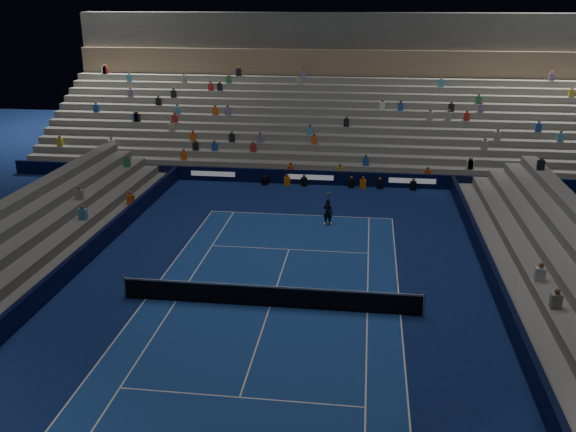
# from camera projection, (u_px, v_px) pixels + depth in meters

# --- Properties ---
(ground) EXTENTS (90.00, 90.00, 0.00)m
(ground) POSITION_uv_depth(u_px,v_px,m) (270.00, 307.00, 26.38)
(ground) COLOR #0D1C51
(ground) RESTS_ON ground
(court_surface) EXTENTS (10.97, 23.77, 0.01)m
(court_surface) POSITION_uv_depth(u_px,v_px,m) (270.00, 307.00, 26.38)
(court_surface) COLOR navy
(court_surface) RESTS_ON ground
(sponsor_barrier_far) EXTENTS (44.00, 0.25, 1.00)m
(sponsor_barrier_far) POSITION_uv_depth(u_px,v_px,m) (311.00, 177.00, 43.51)
(sponsor_barrier_far) COLOR black
(sponsor_barrier_far) RESTS_ON ground
(sponsor_barrier_east) EXTENTS (0.25, 37.00, 1.00)m
(sponsor_barrier_east) POSITION_uv_depth(u_px,v_px,m) (507.00, 310.00, 25.04)
(sponsor_barrier_east) COLOR black
(sponsor_barrier_east) RESTS_ON ground
(sponsor_barrier_west) EXTENTS (0.25, 37.00, 1.00)m
(sponsor_barrier_west) POSITION_uv_depth(u_px,v_px,m) (53.00, 283.00, 27.39)
(sponsor_barrier_west) COLOR black
(sponsor_barrier_west) RESTS_ON ground
(grandstand_main) EXTENTS (44.00, 15.20, 11.20)m
(grandstand_main) POSITION_uv_depth(u_px,v_px,m) (322.00, 113.00, 51.35)
(grandstand_main) COLOR slate
(grandstand_main) RESTS_ON ground
(tennis_net) EXTENTS (12.90, 0.10, 1.10)m
(tennis_net) POSITION_uv_depth(u_px,v_px,m) (270.00, 296.00, 26.21)
(tennis_net) COLOR #B2B2B7
(tennis_net) RESTS_ON ground
(tennis_player) EXTENTS (0.63, 0.49, 1.54)m
(tennis_player) POSITION_uv_depth(u_px,v_px,m) (328.00, 212.00, 35.65)
(tennis_player) COLOR black
(tennis_player) RESTS_ON ground
(broadcast_camera) EXTENTS (0.50, 0.91, 0.58)m
(broadcast_camera) POSITION_uv_depth(u_px,v_px,m) (265.00, 180.00, 43.55)
(broadcast_camera) COLOR black
(broadcast_camera) RESTS_ON ground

